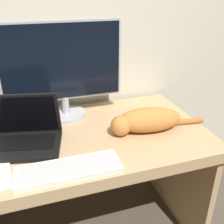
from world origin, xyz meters
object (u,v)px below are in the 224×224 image
at_px(laptop, 26,136).
at_px(external_keyboard, 69,169).
at_px(monitor, 63,69).
at_px(cat, 146,120).

relative_size(laptop, external_keyboard, 0.85).
distance_m(monitor, external_keyboard, 0.59).
relative_size(monitor, external_keyboard, 1.54).
bearing_deg(monitor, cat, -40.03).
bearing_deg(cat, external_keyboard, -147.36).
bearing_deg(laptop, cat, 7.29).
bearing_deg(external_keyboard, monitor, 82.65).
xyz_separation_m(laptop, external_keyboard, (0.16, -0.26, -0.04)).
relative_size(monitor, laptop, 1.80).
relative_size(laptop, cat, 0.69).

